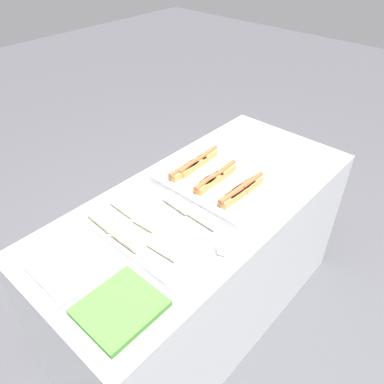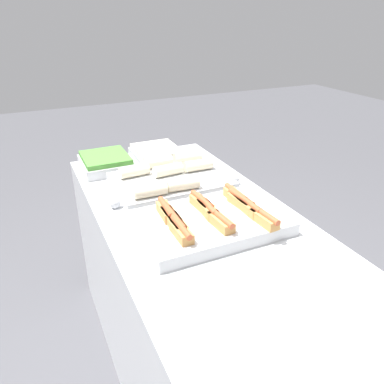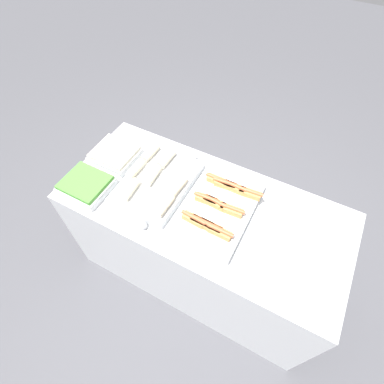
# 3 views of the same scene
# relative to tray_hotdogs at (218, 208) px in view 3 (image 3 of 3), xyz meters

# --- Properties ---
(ground_plane) EXTENTS (12.00, 12.00, 0.00)m
(ground_plane) POSITION_rel_tray_hotdogs_xyz_m (-0.09, -0.00, -0.90)
(ground_plane) COLOR #4C4C51
(counter) EXTENTS (1.67, 0.76, 0.87)m
(counter) POSITION_rel_tray_hotdogs_xyz_m (-0.09, -0.00, -0.47)
(counter) COLOR silver
(counter) RESTS_ON ground_plane
(tray_hotdogs) EXTENTS (0.38, 0.54, 0.10)m
(tray_hotdogs) POSITION_rel_tray_hotdogs_xyz_m (0.00, 0.00, 0.00)
(tray_hotdogs) COLOR silver
(tray_hotdogs) RESTS_ON counter
(tray_wraps) EXTENTS (0.37, 0.51, 0.10)m
(tray_wraps) POSITION_rel_tray_hotdogs_xyz_m (-0.41, -0.00, -0.00)
(tray_wraps) COLOR silver
(tray_wraps) RESTS_ON counter
(tray_side_front) EXTENTS (0.27, 0.25, 0.07)m
(tray_side_front) POSITION_rel_tray_hotdogs_xyz_m (-0.76, -0.22, -0.00)
(tray_side_front) COLOR silver
(tray_side_front) RESTS_ON counter
(tray_side_back) EXTENTS (0.27, 0.25, 0.07)m
(tray_side_back) POSITION_rel_tray_hotdogs_xyz_m (-0.76, 0.06, -0.00)
(tray_side_back) COLOR silver
(tray_side_back) RESTS_ON counter
(serving_spoon_near) EXTENTS (0.25, 0.04, 0.04)m
(serving_spoon_near) POSITION_rel_tray_hotdogs_xyz_m (-0.33, -0.29, -0.02)
(serving_spoon_near) COLOR #B2B5BA
(serving_spoon_near) RESTS_ON counter
(serving_spoon_far) EXTENTS (0.25, 0.04, 0.04)m
(serving_spoon_far) POSITION_rel_tray_hotdogs_xyz_m (-0.33, 0.29, -0.02)
(serving_spoon_far) COLOR #B2B5BA
(serving_spoon_far) RESTS_ON counter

